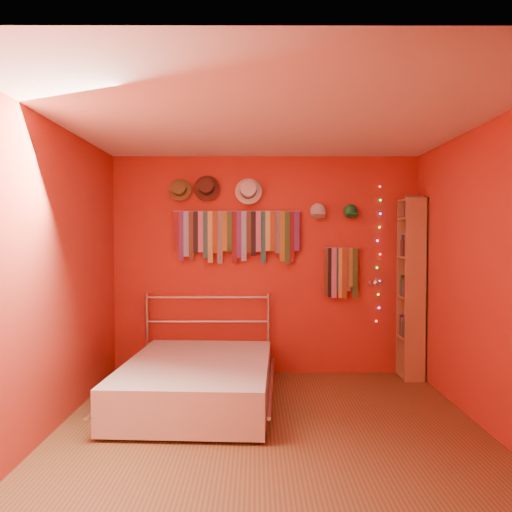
{
  "coord_description": "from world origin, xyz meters",
  "views": [
    {
      "loc": [
        -0.12,
        -3.99,
        1.56
      ],
      "look_at": [
        -0.11,
        0.9,
        1.39
      ],
      "focal_mm": 35.0,
      "sensor_mm": 36.0,
      "label": 1
    }
  ],
  "objects_px": {
    "tie_rack": "(237,233)",
    "bookshelf": "(415,287)",
    "reading_lamp": "(375,282)",
    "bed": "(198,380)"
  },
  "relations": [
    {
      "from": "reading_lamp",
      "to": "bookshelf",
      "type": "distance_m",
      "value": 0.46
    },
    {
      "from": "tie_rack",
      "to": "bookshelf",
      "type": "xyz_separation_m",
      "value": [
        1.99,
        -0.16,
        -0.6
      ]
    },
    {
      "from": "tie_rack",
      "to": "bed",
      "type": "distance_m",
      "value": 1.76
    },
    {
      "from": "bookshelf",
      "to": "bed",
      "type": "bearing_deg",
      "value": -159.54
    },
    {
      "from": "tie_rack",
      "to": "bed",
      "type": "bearing_deg",
      "value": -108.01
    },
    {
      "from": "tie_rack",
      "to": "reading_lamp",
      "type": "xyz_separation_m",
      "value": [
        1.53,
        -0.19,
        -0.54
      ]
    },
    {
      "from": "reading_lamp",
      "to": "bookshelf",
      "type": "relative_size",
      "value": 0.17
    },
    {
      "from": "reading_lamp",
      "to": "tie_rack",
      "type": "bearing_deg",
      "value": 172.9
    },
    {
      "from": "tie_rack",
      "to": "reading_lamp",
      "type": "height_order",
      "value": "tie_rack"
    },
    {
      "from": "tie_rack",
      "to": "bookshelf",
      "type": "relative_size",
      "value": 0.72
    }
  ]
}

